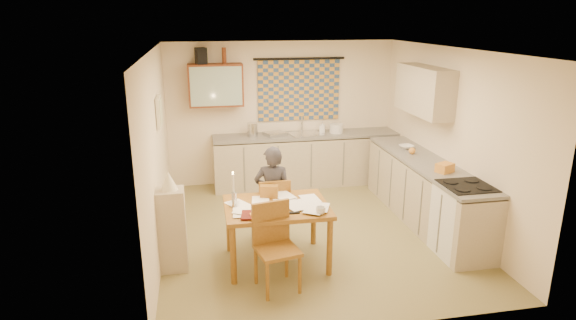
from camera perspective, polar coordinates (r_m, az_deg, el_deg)
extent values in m
cube|color=olive|center=(6.86, 2.67, -8.46)|extent=(4.00, 4.50, 0.02)
cube|color=white|center=(6.22, 2.99, 13.05)|extent=(4.00, 4.50, 0.02)
cube|color=#F6E3C2|center=(8.58, -0.74, 5.59)|extent=(4.00, 0.02, 2.50)
cube|color=#F6E3C2|center=(4.37, 9.83, -5.78)|extent=(4.00, 0.02, 2.50)
cube|color=#F6E3C2|center=(6.27, -15.32, 0.81)|extent=(0.02, 4.50, 2.50)
cube|color=#F6E3C2|center=(7.16, 18.67, 2.46)|extent=(0.02, 4.50, 2.50)
cube|color=#2F4E7D|center=(8.53, 1.30, 8.25)|extent=(1.45, 0.03, 1.05)
cylinder|color=black|center=(8.45, 1.36, 11.92)|extent=(1.60, 0.04, 0.04)
cube|color=#5B2610|center=(8.19, -8.56, 8.78)|extent=(0.90, 0.34, 0.70)
cube|color=#99B2A5|center=(8.02, -8.51, 8.62)|extent=(0.84, 0.02, 0.64)
cube|color=tan|center=(7.44, 15.83, 7.94)|extent=(0.34, 1.30, 0.70)
cube|color=beige|center=(6.56, -15.04, 5.56)|extent=(0.04, 0.50, 0.40)
cube|color=white|center=(6.56, -14.82, 5.57)|extent=(0.01, 0.42, 0.32)
cube|color=tan|center=(8.56, 2.30, -0.10)|extent=(3.30, 0.60, 0.86)
cube|color=#615F5B|center=(8.44, 2.33, 2.96)|extent=(3.30, 0.62, 0.04)
cube|color=tan|center=(7.28, 15.83, -3.83)|extent=(0.60, 2.95, 0.86)
cube|color=#615F5B|center=(7.13, 16.12, -0.29)|extent=(0.62, 2.95, 0.04)
cube|color=white|center=(6.41, 20.03, -6.86)|extent=(0.60, 0.60, 0.90)
cube|color=black|center=(6.25, 20.45, -2.94)|extent=(0.57, 0.57, 0.03)
cube|color=silver|center=(8.44, 2.11, 2.82)|extent=(0.62, 0.55, 0.10)
cylinder|color=silver|center=(8.56, 1.65, 4.26)|extent=(0.03, 0.03, 0.28)
cube|color=silver|center=(8.32, -1.53, 3.12)|extent=(0.42, 0.39, 0.06)
cylinder|color=silver|center=(8.24, -4.24, 3.59)|extent=(0.20, 0.20, 0.24)
cylinder|color=white|center=(8.55, 5.75, 3.75)|extent=(0.32, 0.32, 0.16)
imported|color=white|center=(8.52, 4.11, 3.91)|extent=(0.16, 0.16, 0.20)
imported|color=white|center=(7.72, 13.86, 1.52)|extent=(0.28, 0.28, 0.05)
cube|color=orange|center=(6.68, 18.09, -0.88)|extent=(0.27, 0.24, 0.12)
sphere|color=orange|center=(7.42, 14.49, 1.06)|extent=(0.10, 0.10, 0.10)
cube|color=black|center=(8.13, -10.28, 12.05)|extent=(0.20, 0.23, 0.26)
cylinder|color=#195926|center=(8.13, -9.77, 12.07)|extent=(0.08, 0.08, 0.26)
cylinder|color=#5B2610|center=(8.15, -7.58, 12.17)|extent=(0.09, 0.09, 0.26)
cube|color=brown|center=(5.74, -1.37, -5.59)|extent=(1.24, 0.95, 0.05)
cube|color=brown|center=(6.41, -1.87, -5.95)|extent=(0.42, 0.42, 0.04)
cube|color=brown|center=(6.15, -1.56, -4.51)|extent=(0.41, 0.05, 0.45)
cube|color=brown|center=(5.31, -1.28, -10.66)|extent=(0.51, 0.51, 0.04)
cube|color=brown|center=(5.36, -2.07, -7.31)|extent=(0.43, 0.13, 0.48)
imported|color=black|center=(6.28, -1.80, -4.21)|extent=(0.62, 0.53, 1.32)
cube|color=tan|center=(5.84, -13.55, -8.07)|extent=(0.32, 0.30, 1.00)
cone|color=beige|center=(5.62, -13.97, -2.39)|extent=(0.20, 0.20, 0.22)
cube|color=brown|center=(5.93, -2.26, -3.77)|extent=(0.24, 0.15, 0.16)
imported|color=white|center=(5.48, 3.89, -5.99)|extent=(0.15, 0.15, 0.09)
imported|color=maroon|center=(5.44, -5.58, -6.55)|extent=(0.27, 0.32, 0.02)
imported|color=orange|center=(5.58, -5.53, -5.97)|extent=(0.22, 0.28, 0.02)
cube|color=orange|center=(5.41, -3.87, -6.55)|extent=(0.12, 0.09, 0.04)
cube|color=black|center=(5.50, 0.71, -6.26)|extent=(0.13, 0.05, 0.02)
cylinder|color=silver|center=(5.69, -6.39, -4.68)|extent=(0.07, 0.07, 0.18)
cylinder|color=white|center=(5.64, -6.52, -2.72)|extent=(0.03, 0.03, 0.22)
sphere|color=#FFCC66|center=(5.61, -6.57, -1.49)|extent=(0.02, 0.02, 0.02)
cube|color=white|center=(5.59, -3.11, -5.98)|extent=(0.31, 0.36, 0.00)
cube|color=white|center=(5.91, -0.80, -4.64)|extent=(0.24, 0.31, 0.00)
cube|color=white|center=(5.78, -5.94, -5.21)|extent=(0.33, 0.36, 0.00)
cube|color=white|center=(5.83, -0.31, -4.92)|extent=(0.33, 0.36, 0.00)
cube|color=white|center=(5.77, 2.02, -5.14)|extent=(0.32, 0.36, 0.00)
cube|color=white|center=(5.73, 0.47, -5.26)|extent=(0.34, 0.36, 0.00)
cube|color=white|center=(5.52, -5.46, -6.21)|extent=(0.23, 0.31, 0.00)
cube|color=white|center=(5.90, 2.62, -4.60)|extent=(0.24, 0.32, 0.00)
cube|color=white|center=(5.84, -3.27, -4.81)|extent=(0.25, 0.32, 0.00)
cube|color=white|center=(5.68, 1.71, -5.41)|extent=(0.28, 0.34, 0.00)
cube|color=white|center=(5.67, 0.83, -5.45)|extent=(0.30, 0.35, 0.00)
cube|color=white|center=(5.64, 3.77, -5.59)|extent=(0.30, 0.35, 0.00)
cube|color=white|center=(5.98, -0.50, -4.20)|extent=(0.29, 0.35, 0.00)
cube|color=white|center=(5.58, -5.12, -5.85)|extent=(0.33, 0.36, 0.00)
cube|color=white|center=(5.56, 3.22, -5.86)|extent=(0.34, 0.36, 0.00)
cube|color=white|center=(5.57, -1.88, -5.80)|extent=(0.32, 0.36, 0.00)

